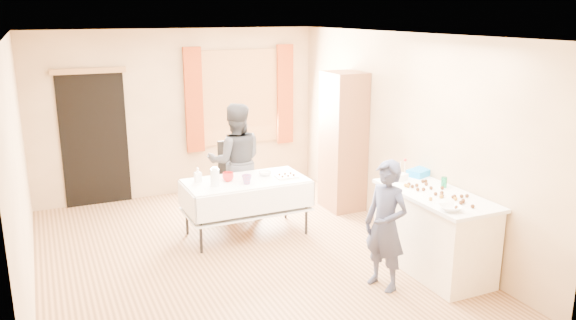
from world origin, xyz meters
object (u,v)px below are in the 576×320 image
cabinet (343,142)px  girl (386,226)px  chair (235,191)px  woman (236,161)px  counter (433,232)px  party_table (246,202)px

cabinet → girl: cabinet is taller
chair → woman: bearing=-97.0°
counter → girl: (-0.74, -0.13, 0.24)m
counter → woman: 2.93m
party_table → girl: girl is taller
counter → party_table: (-1.56, 1.83, -0.01)m
counter → chair: chair is taller
counter → party_table: 2.41m
cabinet → party_table: 1.80m
counter → girl: girl is taller
girl → counter: bearing=81.7°
party_table → girl: 2.15m
cabinet → chair: cabinet is taller
chair → counter: bearing=-55.6°
party_table → cabinet: bearing=13.4°
counter → girl: bearing=-169.7°
cabinet → counter: 2.31m
cabinet → woman: 1.60m
cabinet → counter: bearing=-92.6°
counter → chair: size_ratio=1.45×
cabinet → counter: size_ratio=1.36×
cabinet → party_table: bearing=-166.1°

